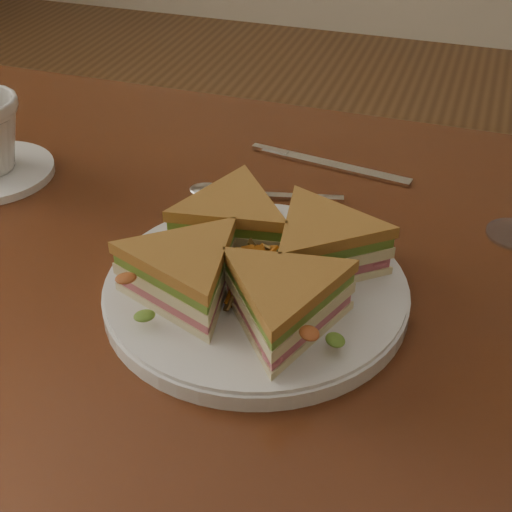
{
  "coord_description": "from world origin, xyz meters",
  "views": [
    {
      "loc": [
        0.22,
        -0.56,
        1.19
      ],
      "look_at": [
        0.05,
        -0.05,
        0.8
      ],
      "focal_mm": 50.0,
      "sensor_mm": 36.0,
      "label": 1
    }
  ],
  "objects_px": {
    "plate": "(256,291)",
    "sandwich_wedges": "(256,260)",
    "table": "(229,331)",
    "knife": "(323,164)",
    "spoon": "(228,193)"
  },
  "relations": [
    {
      "from": "sandwich_wedges",
      "to": "spoon",
      "type": "relative_size",
      "value": 1.66
    },
    {
      "from": "sandwich_wedges",
      "to": "knife",
      "type": "height_order",
      "value": "sandwich_wedges"
    },
    {
      "from": "table",
      "to": "plate",
      "type": "xyz_separation_m",
      "value": [
        0.05,
        -0.05,
        0.11
      ]
    },
    {
      "from": "table",
      "to": "sandwich_wedges",
      "type": "height_order",
      "value": "sandwich_wedges"
    },
    {
      "from": "plate",
      "to": "sandwich_wedges",
      "type": "height_order",
      "value": "sandwich_wedges"
    },
    {
      "from": "table",
      "to": "sandwich_wedges",
      "type": "xyz_separation_m",
      "value": [
        0.05,
        -0.05,
        0.14
      ]
    },
    {
      "from": "plate",
      "to": "knife",
      "type": "relative_size",
      "value": 1.36
    },
    {
      "from": "table",
      "to": "plate",
      "type": "height_order",
      "value": "plate"
    },
    {
      "from": "sandwich_wedges",
      "to": "spoon",
      "type": "height_order",
      "value": "sandwich_wedges"
    },
    {
      "from": "plate",
      "to": "sandwich_wedges",
      "type": "distance_m",
      "value": 0.04
    },
    {
      "from": "table",
      "to": "plate",
      "type": "bearing_deg",
      "value": -45.3
    },
    {
      "from": "sandwich_wedges",
      "to": "knife",
      "type": "xyz_separation_m",
      "value": [
        -0.0,
        0.28,
        -0.04
      ]
    },
    {
      "from": "table",
      "to": "spoon",
      "type": "bearing_deg",
      "value": 109.71
    },
    {
      "from": "table",
      "to": "knife",
      "type": "bearing_deg",
      "value": 79.02
    },
    {
      "from": "sandwich_wedges",
      "to": "table",
      "type": "bearing_deg",
      "value": 134.7
    }
  ]
}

